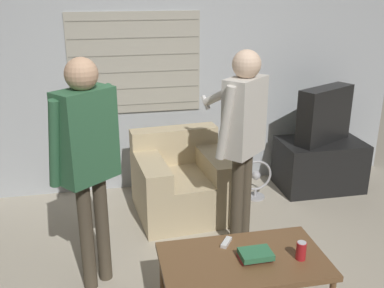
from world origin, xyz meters
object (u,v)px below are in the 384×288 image
at_px(book_stack, 255,255).
at_px(soda_can, 301,251).
at_px(floor_fan, 256,180).
at_px(coffee_table, 243,263).
at_px(armchair_beige, 182,182).
at_px(person_right_standing, 243,127).
at_px(person_left_standing, 86,149).
at_px(spare_remote, 226,242).
at_px(tv, 324,115).

xyz_separation_m(book_stack, soda_can, (0.29, -0.05, 0.03)).
xyz_separation_m(soda_can, floor_fan, (0.30, 1.71, -0.28)).
bearing_deg(soda_can, coffee_table, 167.78).
height_order(coffee_table, floor_fan, coffee_table).
height_order(armchair_beige, person_right_standing, person_right_standing).
bearing_deg(person_left_standing, floor_fan, -5.05).
bearing_deg(person_right_standing, soda_can, -124.92).
bearing_deg(armchair_beige, person_left_standing, 44.54).
relative_size(book_stack, spare_remote, 1.66).
bearing_deg(coffee_table, person_left_standing, 151.01).
bearing_deg(person_right_standing, armchair_beige, 77.30).
bearing_deg(tv, soda_can, 32.03).
bearing_deg(floor_fan, book_stack, -109.66).
xyz_separation_m(tv, floor_fan, (-0.76, -0.12, -0.62)).
bearing_deg(spare_remote, coffee_table, -36.47).
bearing_deg(spare_remote, tv, 81.20).
bearing_deg(soda_can, person_left_standing, 155.21).
xyz_separation_m(armchair_beige, floor_fan, (0.81, 0.12, -0.11)).
relative_size(coffee_table, person_right_standing, 0.66).
distance_m(book_stack, floor_fan, 1.78).
relative_size(armchair_beige, book_stack, 4.37).
distance_m(person_left_standing, person_right_standing, 1.25).
relative_size(tv, floor_fan, 1.67).
bearing_deg(spare_remote, floor_fan, 98.10).
height_order(soda_can, spare_remote, soda_can).
relative_size(person_right_standing, spare_remote, 12.85).
xyz_separation_m(tv, book_stack, (-1.35, -1.78, -0.37)).
relative_size(book_stack, floor_fan, 0.51).
bearing_deg(tv, floor_fan, -19.23).
xyz_separation_m(tv, person_right_standing, (-1.19, -0.90, 0.22)).
xyz_separation_m(person_left_standing, floor_fan, (1.63, 1.10, -0.87)).
bearing_deg(coffee_table, book_stack, -19.80).
height_order(person_right_standing, floor_fan, person_right_standing).
relative_size(armchair_beige, tv, 1.34).
bearing_deg(spare_remote, person_left_standing, -166.00).
distance_m(armchair_beige, floor_fan, 0.82).
height_order(book_stack, soda_can, soda_can).
bearing_deg(spare_remote, person_right_standing, 100.12).
bearing_deg(coffee_table, soda_can, -12.22).
xyz_separation_m(person_right_standing, floor_fan, (0.43, 0.79, -0.85)).
xyz_separation_m(person_right_standing, soda_can, (0.12, -0.93, -0.56)).
xyz_separation_m(armchair_beige, spare_remote, (0.08, -1.32, 0.12)).
bearing_deg(armchair_beige, person_right_standing, 114.73).
height_order(tv, person_right_standing, person_right_standing).
bearing_deg(person_left_standing, tv, -12.09).
bearing_deg(book_stack, person_left_standing, 151.60).
relative_size(tv, book_stack, 3.25).
distance_m(coffee_table, person_right_standing, 1.11).
distance_m(coffee_table, floor_fan, 1.77).
bearing_deg(person_right_standing, floor_fan, 18.99).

